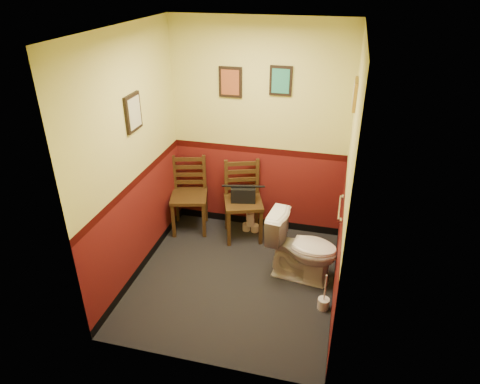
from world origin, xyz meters
name	(u,v)px	position (x,y,z in m)	size (l,w,h in m)	color
floor	(235,279)	(0.00, 0.00, 0.00)	(2.20, 2.40, 0.00)	black
ceiling	(233,28)	(0.00, 0.00, 2.70)	(2.20, 2.40, 0.00)	silver
wall_back	(259,132)	(0.00, 1.20, 1.35)	(2.20, 2.70, 0.00)	#5F1513
wall_front	(193,238)	(0.00, -1.20, 1.35)	(2.20, 2.70, 0.00)	#5F1513
wall_left	(133,161)	(-1.10, 0.00, 1.35)	(2.40, 2.70, 0.00)	#5F1513
wall_right	(347,185)	(1.10, 0.00, 1.35)	(2.40, 2.70, 0.00)	#5F1513
grab_bar	(340,208)	(1.07, 0.25, 0.95)	(0.05, 0.56, 0.06)	silver
framed_print_back_a	(230,82)	(-0.35, 1.18, 1.95)	(0.28, 0.04, 0.36)	black
framed_print_back_b	(281,81)	(0.25, 1.18, 2.00)	(0.26, 0.04, 0.34)	black
framed_print_left	(133,113)	(-1.08, 0.10, 1.85)	(0.04, 0.30, 0.38)	black
framed_print_right	(355,94)	(1.08, 0.60, 2.05)	(0.04, 0.34, 0.28)	olive
toilet	(303,248)	(0.72, 0.24, 0.39)	(0.44, 0.79, 0.78)	white
toilet_brush	(323,303)	(1.01, -0.23, 0.07)	(0.12, 0.12, 0.43)	silver
chair_left	(189,195)	(-0.86, 0.93, 0.50)	(0.57, 0.57, 0.99)	#4C3217
chair_right	(243,201)	(-0.13, 0.93, 0.51)	(0.60, 0.60, 1.01)	#4C3217
handbag	(243,194)	(-0.12, 0.89, 0.62)	(0.33, 0.21, 0.22)	black
tp_stack	(250,223)	(-0.05, 1.03, 0.12)	(0.22, 0.13, 0.29)	silver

